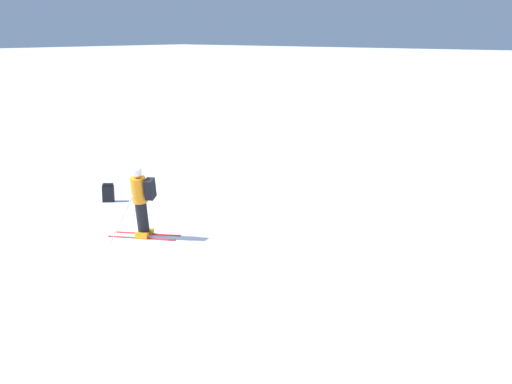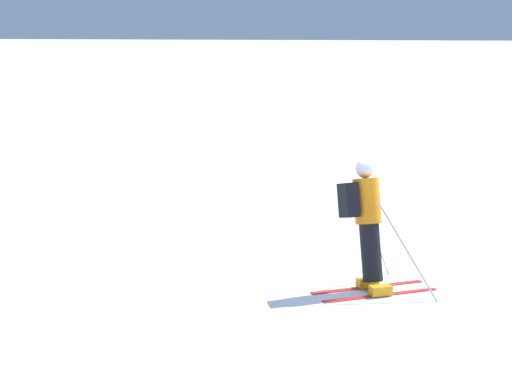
% 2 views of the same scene
% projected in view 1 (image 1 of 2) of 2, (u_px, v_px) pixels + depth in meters
% --- Properties ---
extents(ground_plane, '(300.00, 300.00, 0.00)m').
position_uv_depth(ground_plane, '(128.00, 241.00, 15.76)').
color(ground_plane, white).
extents(skier, '(1.40, 1.61, 1.71)m').
position_uv_depth(skier, '(141.00, 198.00, 15.73)').
color(skier, red).
rests_on(skier, ground).
extents(spare_backpack, '(0.36, 0.37, 0.50)m').
position_uv_depth(spare_backpack, '(108.00, 193.00, 19.33)').
color(spare_backpack, black).
rests_on(spare_backpack, ground).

